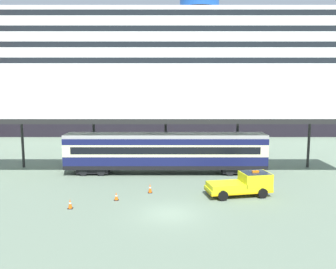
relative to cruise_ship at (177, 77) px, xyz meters
name	(u,v)px	position (x,y,z in m)	size (l,w,h in m)	color
ground_plane	(170,213)	(-1.81, -49.91, -10.91)	(400.00, 400.00, 0.00)	slate
cruise_ship	(177,77)	(0.00, 0.00, 0.00)	(163.48, 24.08, 34.07)	black
platform_canopy	(165,117)	(-2.19, -37.92, -5.13)	(39.40, 5.13, 6.05)	silver
train_carriage	(165,151)	(-2.19, -38.34, -8.61)	(20.38, 2.81, 4.11)	black
service_truck	(244,183)	(4.32, -45.75, -9.92)	(5.49, 2.99, 2.02)	yellow
traffic_cone_near	(70,204)	(-9.07, -48.92, -10.55)	(0.36, 0.36, 0.72)	black
traffic_cone_mid	(150,188)	(-3.44, -45.08, -10.52)	(0.36, 0.36, 0.78)	black
traffic_cone_far	(116,196)	(-5.99, -47.02, -10.60)	(0.36, 0.36, 0.63)	black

